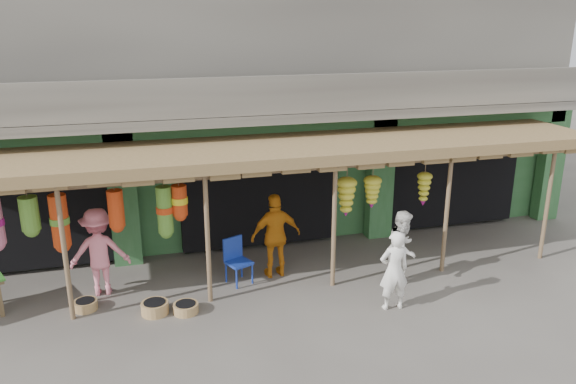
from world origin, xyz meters
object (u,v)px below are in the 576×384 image
object	(u,v)px
person_right	(403,248)
person_shopper	(99,252)
person_front	(394,270)
blue_chair	(236,258)
person_vendor	(276,236)

from	to	relation	value
person_right	person_shopper	xyz separation A→B (m)	(-5.87, 1.24, 0.09)
person_front	blue_chair	bearing A→B (deg)	-33.31
person_right	person_vendor	size ratio (longest dim) A/B	0.87
person_front	person_right	bearing A→B (deg)	-123.02
person_vendor	person_shopper	bearing A→B (deg)	-6.70
blue_chair	person_vendor	bearing A→B (deg)	-19.87
person_vendor	person_right	bearing A→B (deg)	151.54
person_shopper	person_vendor	bearing A→B (deg)	179.70
person_vendor	person_front	bearing A→B (deg)	128.22
person_front	person_right	world-z (taller)	person_right
blue_chair	person_vendor	size ratio (longest dim) A/B	0.52
person_right	person_vendor	world-z (taller)	person_vendor
person_shopper	person_front	bearing A→B (deg)	160.63
person_vendor	person_shopper	xyz separation A→B (m)	(-3.50, 0.16, -0.02)
blue_chair	person_vendor	distance (m)	0.93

